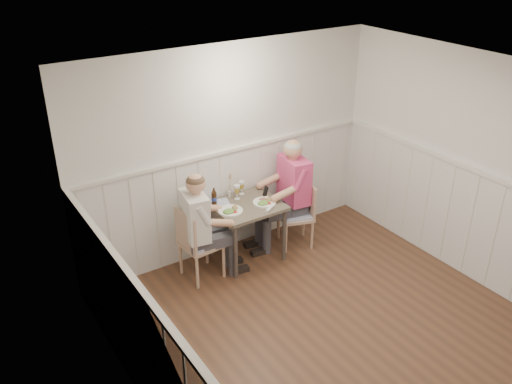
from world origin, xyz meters
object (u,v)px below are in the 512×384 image
man_in_pink (290,200)px  dining_table (247,212)px  beer_bottle (214,198)px  grass_vase (229,186)px  chair_right (300,212)px  chair_left (197,241)px  diner_cream (199,235)px

man_in_pink → dining_table: bearing=-178.8°
beer_bottle → grass_vase: bearing=20.3°
dining_table → chair_right: 0.76m
chair_right → dining_table: bearing=173.2°
dining_table → chair_left: size_ratio=0.88×
grass_vase → beer_bottle: bearing=-159.7°
chair_right → chair_left: bearing=178.0°
dining_table → man_in_pink: bearing=1.2°
man_in_pink → beer_bottle: (-1.00, 0.18, 0.24)m
chair_right → diner_cream: size_ratio=0.63×
chair_left → beer_bottle: (0.37, 0.23, 0.36)m
dining_table → chair_right: bearing=-6.8°
dining_table → man_in_pink: 0.66m
chair_left → grass_vase: size_ratio=2.73×
dining_table → grass_vase: (-0.07, 0.29, 0.26)m
beer_bottle → chair_right: bearing=-14.7°
chair_left → man_in_pink: 1.38m
man_in_pink → diner_cream: (-1.34, -0.07, -0.04)m
dining_table → chair_left: 0.72m
dining_table → grass_vase: grass_vase is taller
grass_vase → chair_left: bearing=-152.6°
chair_left → diner_cream: diner_cream is taller
man_in_pink → diner_cream: size_ratio=1.06×
chair_right → beer_bottle: bearing=165.3°
diner_cream → chair_right: bearing=-1.3°
dining_table → beer_bottle: (-0.34, 0.19, 0.21)m
chair_left → grass_vase: bearing=27.4°
dining_table → diner_cream: size_ratio=0.58×
dining_table → chair_right: chair_right is taller
dining_table → man_in_pink: (0.66, 0.01, -0.03)m
man_in_pink → grass_vase: 0.84m
man_in_pink → grass_vase: (-0.73, 0.28, 0.29)m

